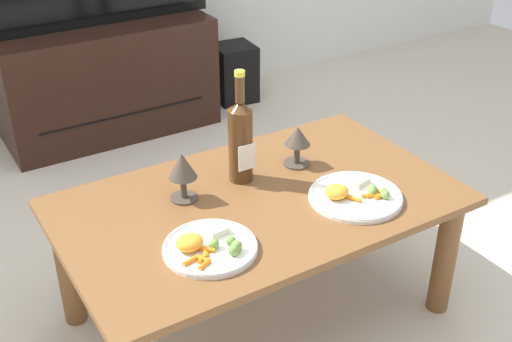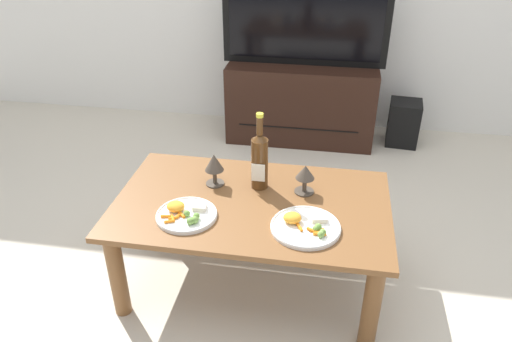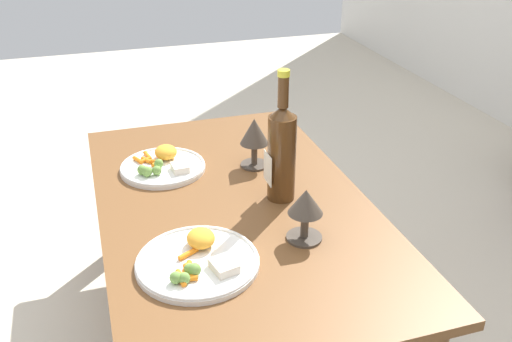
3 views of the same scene
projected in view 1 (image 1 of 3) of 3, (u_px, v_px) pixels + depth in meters
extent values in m
plane|color=beige|center=(259.00, 312.00, 2.11)|extent=(6.40, 6.40, 0.00)
cube|color=brown|center=(259.00, 202.00, 1.90)|extent=(1.16, 0.70, 0.03)
cylinder|color=brown|center=(445.00, 256.00, 2.03)|extent=(0.07, 0.07, 0.41)
cylinder|color=brown|center=(68.00, 267.00, 1.98)|extent=(0.07, 0.07, 0.41)
cylinder|color=brown|center=(335.00, 179.00, 2.45)|extent=(0.07, 0.07, 0.41)
cube|color=black|center=(107.00, 79.00, 3.17)|extent=(1.03, 0.43, 0.55)
cube|color=black|center=(126.00, 115.00, 3.06)|extent=(0.82, 0.01, 0.01)
cube|color=black|center=(234.00, 73.00, 3.57)|extent=(0.23, 0.23, 0.31)
cylinder|color=#4C2D14|center=(241.00, 145.00, 1.94)|extent=(0.07, 0.07, 0.23)
cone|color=#4C2D14|center=(240.00, 106.00, 1.87)|extent=(0.07, 0.07, 0.03)
cylinder|color=#4C2D14|center=(240.00, 89.00, 1.85)|extent=(0.03, 0.03, 0.08)
cylinder|color=yellow|center=(240.00, 73.00, 1.82)|extent=(0.03, 0.03, 0.02)
cube|color=silver|center=(247.00, 157.00, 1.92)|extent=(0.06, 0.00, 0.08)
cylinder|color=#473D33|center=(184.00, 198.00, 1.89)|extent=(0.08, 0.08, 0.01)
cylinder|color=#473D33|center=(184.00, 187.00, 1.87)|extent=(0.02, 0.02, 0.07)
cone|color=#473D33|center=(182.00, 165.00, 1.84)|extent=(0.08, 0.08, 0.08)
cylinder|color=#473D33|center=(297.00, 163.00, 2.07)|extent=(0.09, 0.09, 0.01)
cylinder|color=#473D33|center=(297.00, 154.00, 2.06)|extent=(0.02, 0.02, 0.07)
cone|color=#473D33|center=(298.00, 136.00, 2.02)|extent=(0.08, 0.08, 0.06)
cylinder|color=white|center=(210.00, 248.00, 1.67)|extent=(0.25, 0.25, 0.01)
torus|color=white|center=(210.00, 246.00, 1.67)|extent=(0.25, 0.25, 0.01)
ellipsoid|color=orange|center=(189.00, 242.00, 1.65)|extent=(0.07, 0.07, 0.04)
cube|color=beige|center=(217.00, 230.00, 1.71)|extent=(0.06, 0.05, 0.02)
cylinder|color=orange|center=(207.00, 250.00, 1.65)|extent=(0.04, 0.04, 0.01)
cylinder|color=orange|center=(205.00, 253.00, 1.63)|extent=(0.03, 0.04, 0.01)
cylinder|color=orange|center=(190.00, 261.00, 1.60)|extent=(0.04, 0.02, 0.01)
cylinder|color=orange|center=(203.00, 259.00, 1.61)|extent=(0.03, 0.04, 0.01)
cylinder|color=orange|center=(203.00, 258.00, 1.61)|extent=(0.04, 0.03, 0.01)
cylinder|color=orange|center=(205.00, 264.00, 1.59)|extent=(0.04, 0.03, 0.01)
sphere|color=olive|center=(214.00, 244.00, 1.65)|extent=(0.03, 0.03, 0.03)
sphere|color=olive|center=(234.00, 250.00, 1.63)|extent=(0.03, 0.03, 0.03)
sphere|color=olive|center=(237.00, 246.00, 1.64)|extent=(0.03, 0.03, 0.03)
sphere|color=olive|center=(231.00, 241.00, 1.67)|extent=(0.03, 0.03, 0.03)
cylinder|color=white|center=(355.00, 197.00, 1.89)|extent=(0.28, 0.28, 0.01)
torus|color=white|center=(356.00, 195.00, 1.88)|extent=(0.27, 0.27, 0.01)
ellipsoid|color=orange|center=(337.00, 192.00, 1.87)|extent=(0.07, 0.06, 0.04)
cube|color=beige|center=(358.00, 181.00, 1.94)|extent=(0.07, 0.06, 0.02)
cylinder|color=orange|center=(381.00, 196.00, 1.87)|extent=(0.05, 0.02, 0.01)
cylinder|color=orange|center=(381.00, 194.00, 1.88)|extent=(0.02, 0.05, 0.01)
cylinder|color=orange|center=(370.00, 196.00, 1.87)|extent=(0.05, 0.03, 0.01)
cylinder|color=orange|center=(372.00, 194.00, 1.88)|extent=(0.05, 0.02, 0.01)
cylinder|color=orange|center=(353.00, 198.00, 1.86)|extent=(0.03, 0.05, 0.01)
sphere|color=olive|center=(372.00, 192.00, 1.88)|extent=(0.03, 0.03, 0.03)
sphere|color=olive|center=(385.00, 195.00, 1.86)|extent=(0.03, 0.03, 0.03)
sphere|color=olive|center=(383.00, 192.00, 1.88)|extent=(0.03, 0.03, 0.03)
sphere|color=olive|center=(372.00, 189.00, 1.89)|extent=(0.03, 0.03, 0.03)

